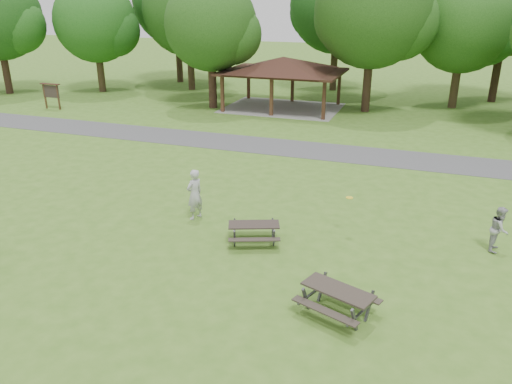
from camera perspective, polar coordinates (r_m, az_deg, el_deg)
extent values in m
plane|color=#416C1F|center=(15.50, -8.57, -9.16)|extent=(160.00, 160.00, 0.00)
cube|color=#454548|center=(27.61, 5.01, 4.93)|extent=(120.00, 3.20, 0.02)
cube|color=#3E2416|center=(36.50, -3.86, 11.11)|extent=(0.22, 0.22, 2.60)
cube|color=#3A1F15|center=(41.44, -0.86, 12.40)|extent=(0.22, 0.22, 2.60)
cube|color=#3D2416|center=(35.22, 1.78, 10.77)|extent=(0.22, 0.22, 2.60)
cube|color=#352213|center=(40.32, 4.19, 12.09)|extent=(0.22, 0.22, 2.60)
cube|color=#311C12|center=(34.29, 7.77, 10.29)|extent=(0.22, 0.22, 2.60)
cube|color=#352213|center=(39.51, 9.47, 11.67)|extent=(0.22, 0.22, 2.60)
cube|color=black|center=(37.54, 3.11, 13.55)|extent=(8.60, 6.60, 0.16)
pyramid|color=black|center=(37.47, 3.13, 14.43)|extent=(7.01, 7.01, 1.00)
cube|color=gray|center=(38.00, 3.03, 9.57)|extent=(8.40, 6.40, 0.03)
cube|color=#3B2515|center=(40.81, -22.96, 10.02)|extent=(0.10, 0.10, 1.80)
cube|color=#382214|center=(40.02, -21.65, 10.01)|extent=(0.10, 0.10, 1.80)
cube|color=#2A221E|center=(40.34, -22.39, 10.57)|extent=(1.40, 0.06, 0.90)
cube|color=#371D16|center=(40.26, -22.50, 11.34)|extent=(1.60, 0.30, 0.06)
cylinder|color=black|center=(48.61, -26.64, 12.19)|extent=(0.60, 0.60, 3.67)
sphere|color=#194D16|center=(47.36, -25.74, 16.84)|extent=(4.68, 4.68, 4.68)
cylinder|color=#332416|center=(46.67, -17.32, 12.94)|extent=(0.60, 0.60, 3.32)
sphere|color=#194D16|center=(46.30, -17.92, 18.08)|extent=(6.80, 6.80, 6.80)
sphere|color=#154513|center=(45.69, -15.97, 17.39)|extent=(4.42, 4.42, 4.42)
sphere|color=#1E4A15|center=(46.99, -19.39, 17.32)|extent=(4.08, 4.08, 4.08)
cylinder|color=black|center=(45.94, -7.44, 13.91)|extent=(0.60, 0.60, 3.85)
sphere|color=#184112|center=(45.57, -7.75, 19.96)|extent=(7.80, 7.80, 7.80)
sphere|color=#1A4614|center=(45.10, -5.41, 19.05)|extent=(5.07, 5.07, 5.07)
sphere|color=#1B3F12|center=(46.14, -9.66, 19.15)|extent=(4.68, 4.68, 4.68)
cylinder|color=black|center=(38.02, -4.99, 12.19)|extent=(0.60, 0.60, 3.50)
sphere|color=#1A4313|center=(37.58, -5.21, 18.55)|extent=(6.60, 6.60, 6.60)
sphere|color=#1C4814|center=(37.30, -2.80, 17.58)|extent=(4.29, 4.29, 4.29)
sphere|color=#154A16|center=(37.99, -7.22, 17.76)|extent=(3.96, 3.96, 3.96)
cylinder|color=black|center=(37.39, 12.58, 12.02)|extent=(0.60, 0.60, 4.02)
sphere|color=#1B4213|center=(36.95, 13.24, 19.69)|extent=(8.00, 8.00, 8.00)
sphere|color=#1C4614|center=(37.09, 16.09, 18.20)|extent=(5.20, 5.20, 5.20)
sphere|color=#1A4513|center=(37.00, 10.53, 18.95)|extent=(4.80, 4.80, 4.80)
cylinder|color=#332416|center=(40.65, 21.79, 11.32)|extent=(0.60, 0.60, 3.43)
sphere|color=#1D4B15|center=(40.22, 22.67, 17.39)|extent=(7.00, 7.00, 7.00)
sphere|color=#184A15|center=(40.64, 24.80, 16.11)|extent=(4.55, 4.55, 4.55)
sphere|color=#154B15|center=(40.02, 20.49, 16.90)|extent=(4.20, 4.20, 4.20)
cylinder|color=black|center=(50.37, -8.78, 14.80)|extent=(0.60, 0.60, 4.38)
sphere|color=#134012|center=(50.05, -9.13, 20.70)|extent=(8.00, 8.00, 8.00)
sphere|color=#1A4513|center=(49.51, -6.95, 19.87)|extent=(5.20, 5.20, 5.20)
sphere|color=#1B4012|center=(50.66, -10.90, 19.92)|extent=(4.80, 4.80, 4.80)
cylinder|color=#2F2114|center=(45.83, 8.89, 13.99)|extent=(0.60, 0.60, 4.13)
sphere|color=#134313|center=(45.47, 9.28, 20.33)|extent=(8.00, 8.00, 8.00)
sphere|color=#1F4F16|center=(45.49, 11.64, 19.17)|extent=(5.20, 5.20, 5.20)
sphere|color=#124113|center=(45.62, 7.09, 19.68)|extent=(4.80, 4.80, 4.80)
cylinder|color=black|center=(44.23, 25.76, 12.19)|extent=(0.60, 0.60, 4.55)
sphere|color=#184714|center=(43.55, 24.55, 18.67)|extent=(5.04, 5.04, 5.04)
cube|color=#2A221F|center=(16.77, -0.24, -3.74)|extent=(1.83, 1.24, 0.05)
cube|color=#302923|center=(16.39, -0.19, -5.46)|extent=(1.68, 0.84, 0.04)
cube|color=#2A241E|center=(17.40, -0.28, -3.79)|extent=(1.68, 0.84, 0.04)
cube|color=#3C3C3F|center=(16.60, -2.48, -5.36)|extent=(0.18, 0.35, 0.74)
cube|color=#3C3C3E|center=(17.24, -2.45, -4.30)|extent=(0.18, 0.35, 0.74)
cube|color=#3D3D40|center=(16.91, -2.47, -4.74)|extent=(0.55, 1.31, 0.05)
cube|color=#464649|center=(16.63, 2.06, -5.31)|extent=(0.18, 0.35, 0.74)
cube|color=#464648|center=(17.27, 1.91, -4.25)|extent=(0.18, 0.35, 0.74)
cube|color=#464649|center=(16.93, 1.98, -4.68)|extent=(0.55, 1.31, 0.05)
cube|color=#2C2520|center=(13.30, 9.37, -10.99)|extent=(2.01, 1.34, 0.05)
cube|color=#2E2721|center=(13.02, 7.85, -13.31)|extent=(1.85, 0.90, 0.04)
cube|color=#322A24|center=(13.92, 10.62, -10.97)|extent=(1.85, 0.90, 0.04)
cube|color=#3E3D40|center=(13.53, 5.73, -12.08)|extent=(0.19, 0.39, 0.81)
cube|color=#464548|center=(14.09, 7.56, -10.68)|extent=(0.19, 0.39, 0.81)
cube|color=#464649|center=(13.79, 6.67, -11.26)|extent=(0.58, 1.45, 0.05)
cube|color=#424245|center=(12.94, 11.16, -14.17)|extent=(0.19, 0.39, 0.81)
cube|color=#404043|center=(13.52, 12.82, -12.59)|extent=(0.19, 0.39, 0.81)
cube|color=#414244|center=(13.21, 12.02, -13.25)|extent=(0.58, 1.45, 0.05)
cylinder|color=yellow|center=(17.40, 10.63, -0.64)|extent=(0.33, 0.33, 0.02)
imported|color=#AEAEB1|center=(18.65, -7.03, -0.28)|extent=(0.70, 0.83, 1.95)
imported|color=#9C9C9E|center=(18.12, 26.05, -3.82)|extent=(0.72, 0.85, 1.53)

